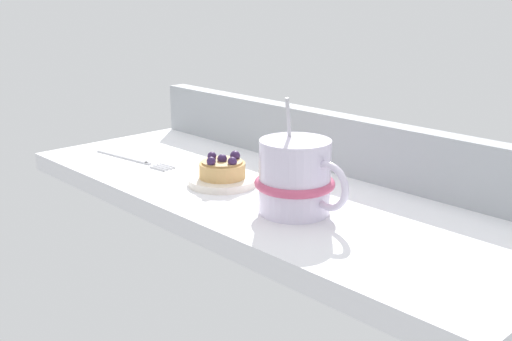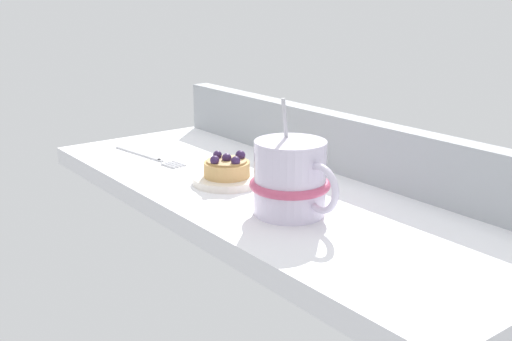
# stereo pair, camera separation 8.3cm
# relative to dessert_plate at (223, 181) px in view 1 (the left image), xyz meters

# --- Properties ---
(ground_plane) EXTENTS (0.83, 0.32, 0.03)m
(ground_plane) POSITION_rel_dessert_plate_xyz_m (0.06, 0.03, -0.02)
(ground_plane) COLOR white
(window_rail_back) EXTENTS (0.81, 0.03, 0.09)m
(window_rail_back) POSITION_rel_dessert_plate_xyz_m (0.06, 0.18, 0.04)
(window_rail_back) COLOR #9EA3A8
(window_rail_back) RESTS_ON ground_plane
(dessert_plate) EXTENTS (0.10, 0.10, 0.01)m
(dessert_plate) POSITION_rel_dessert_plate_xyz_m (0.00, 0.00, 0.00)
(dessert_plate) COLOR silver
(dessert_plate) RESTS_ON ground_plane
(raspberry_tart) EXTENTS (0.07, 0.07, 0.04)m
(raspberry_tart) POSITION_rel_dessert_plate_xyz_m (0.00, 0.00, 0.02)
(raspberry_tart) COLOR tan
(raspberry_tart) RESTS_ON dessert_plate
(coffee_mug) EXTENTS (0.14, 0.10, 0.15)m
(coffee_mug) POSITION_rel_dessert_plate_xyz_m (0.15, -0.01, 0.04)
(coffee_mug) COLOR silver
(coffee_mug) RESTS_ON ground_plane
(dessert_fork) EXTENTS (0.18, 0.04, 0.01)m
(dessert_fork) POSITION_rel_dessert_plate_xyz_m (-0.20, -0.02, -0.00)
(dessert_fork) COLOR silver
(dessert_fork) RESTS_ON ground_plane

